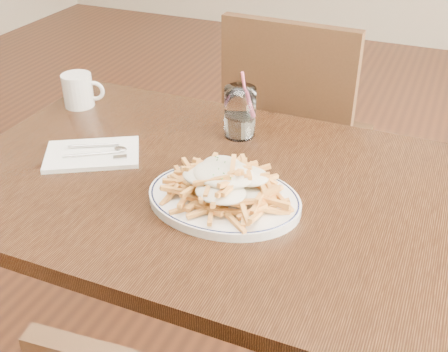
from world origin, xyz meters
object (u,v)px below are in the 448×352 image
at_px(table, 209,206).
at_px(loaded_fries, 224,179).
at_px(fries_plate, 224,199).
at_px(water_glass, 240,115).
at_px(chair_far, 294,131).
at_px(coffee_mug, 79,90).

bearing_deg(table, loaded_fries, -47.16).
xyz_separation_m(fries_plate, water_glass, (-0.09, 0.31, 0.05)).
distance_m(table, water_glass, 0.27).
xyz_separation_m(chair_far, coffee_mug, (-0.52, -0.49, 0.26)).
distance_m(fries_plate, water_glass, 0.33).
bearing_deg(chair_far, loaded_fries, -84.97).
height_order(water_glass, coffee_mug, water_glass).
bearing_deg(coffee_mug, table, -23.43).
bearing_deg(fries_plate, coffee_mug, 152.80).
bearing_deg(table, fries_plate, -47.16).
height_order(loaded_fries, coffee_mug, same).
xyz_separation_m(loaded_fries, water_glass, (-0.09, 0.31, -0.01)).
relative_size(water_glass, coffee_mug, 1.51).
xyz_separation_m(table, water_glass, (-0.01, 0.23, 0.14)).
xyz_separation_m(chair_far, fries_plate, (0.07, -0.79, 0.22)).
xyz_separation_m(table, fries_plate, (0.07, -0.08, 0.09)).
distance_m(chair_far, coffee_mug, 0.75).
relative_size(chair_far, fries_plate, 2.30).
bearing_deg(coffee_mug, loaded_fries, -27.20).
relative_size(table, chair_far, 1.26).
distance_m(fries_plate, loaded_fries, 0.05).
bearing_deg(loaded_fries, coffee_mug, 152.80).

